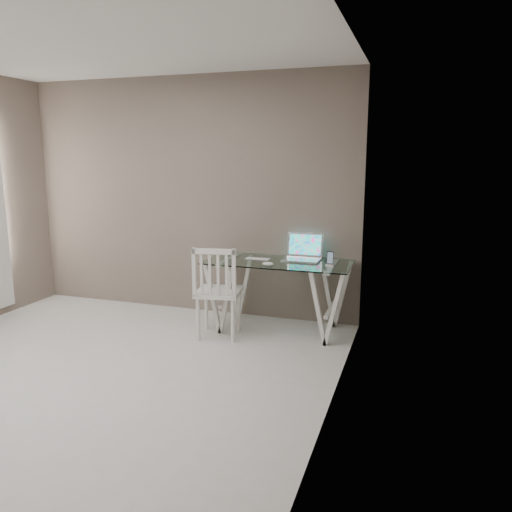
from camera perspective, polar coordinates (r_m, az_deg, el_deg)
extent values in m
plane|color=beige|center=(4.34, -20.60, -14.14)|extent=(4.50, 4.50, 0.00)
cube|color=white|center=(4.04, -23.49, 23.16)|extent=(4.00, 4.50, 0.02)
cube|color=#6D5F55|center=(5.86, -7.71, 6.72)|extent=(4.00, 0.02, 2.70)
cube|color=#6D5F55|center=(3.09, 7.85, 2.62)|extent=(0.02, 4.50, 2.70)
cube|color=silver|center=(5.15, 2.62, -0.68)|extent=(1.50, 0.70, 0.01)
cube|color=silver|center=(5.41, -3.05, -4.21)|extent=(0.24, 0.62, 0.72)
cube|color=silver|center=(5.13, 8.53, -5.19)|extent=(0.24, 0.62, 0.72)
cube|color=white|center=(5.07, -4.28, -4.11)|extent=(0.50, 0.50, 0.04)
cylinder|color=white|center=(5.02, -6.64, -7.22)|extent=(0.04, 0.04, 0.44)
cylinder|color=white|center=(4.94, -2.67, -7.45)|extent=(0.04, 0.04, 0.44)
cylinder|color=white|center=(5.34, -5.69, -6.04)|extent=(0.04, 0.04, 0.44)
cylinder|color=white|center=(5.27, -1.96, -6.23)|extent=(0.04, 0.04, 0.44)
cube|color=white|center=(4.82, -4.83, -1.96)|extent=(0.43, 0.11, 0.49)
cube|color=silver|center=(5.21, 5.22, -0.41)|extent=(0.38, 0.26, 0.02)
cube|color=#19D899|center=(5.34, 5.64, 1.31)|extent=(0.38, 0.07, 0.25)
cube|color=silver|center=(5.25, 0.17, -0.34)|extent=(0.27, 0.11, 0.01)
ellipsoid|color=white|center=(4.94, 1.39, -0.91)|extent=(0.12, 0.07, 0.04)
cube|color=white|center=(4.99, 8.43, -1.03)|extent=(0.08, 0.08, 0.02)
cube|color=black|center=(4.98, 8.47, -0.21)|extent=(0.06, 0.03, 0.13)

